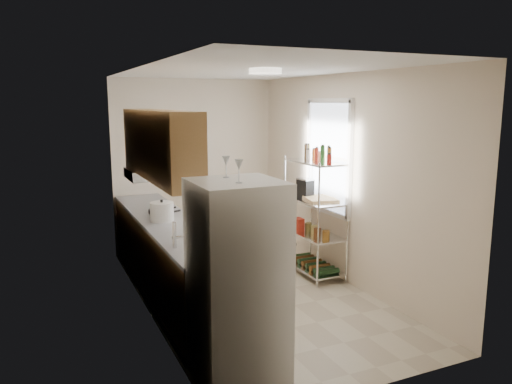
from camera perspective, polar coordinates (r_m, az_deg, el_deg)
room at (r=5.70m, az=-0.27°, el=0.64°), size 2.52×4.42×2.62m
counter_run at (r=6.01m, az=-10.09°, el=-7.33°), size 0.63×3.51×0.90m
upper_cabinets at (r=5.39m, az=-11.04°, el=5.36°), size 0.33×2.20×0.72m
range_hood at (r=6.23m, az=-12.15°, el=2.06°), size 0.50×0.60×0.12m
window at (r=6.56m, az=8.28°, el=3.99°), size 0.06×1.00×1.46m
bakers_rack at (r=6.46m, az=6.80°, el=-0.03°), size 0.45×0.90×1.73m
ceiling_dome at (r=5.36m, az=1.07°, el=13.64°), size 0.34×0.34×0.05m
refrigerator at (r=4.05m, az=-2.14°, el=-10.33°), size 0.68×0.68×1.66m
wine_glass_a at (r=3.71m, az=-1.96°, el=2.38°), size 0.06×0.06×0.18m
wine_glass_b at (r=3.98m, az=-3.44°, el=2.87°), size 0.06×0.06×0.17m
rice_cooker at (r=5.84m, az=-10.70°, el=-2.21°), size 0.27×0.27×0.22m
frying_pan_large at (r=6.09m, az=-10.76°, el=-2.54°), size 0.34×0.34×0.04m
frying_pan_small at (r=6.28m, az=-11.11°, el=-2.16°), size 0.32×0.32×0.05m
cutting_board at (r=6.47m, az=7.31°, el=-0.76°), size 0.45×0.54×0.03m
espresso_machine at (r=6.62m, az=5.64°, el=0.48°), size 0.17×0.23×0.25m
storage_bag at (r=6.65m, az=4.83°, el=-3.73°), size 0.11×0.16×0.18m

